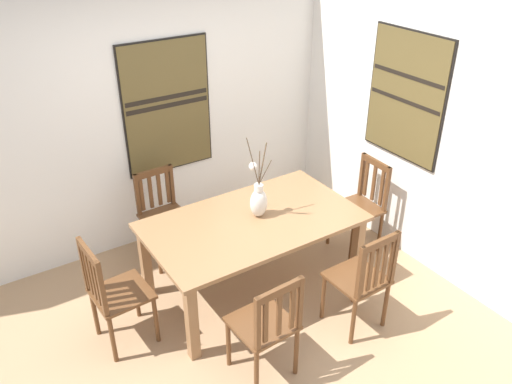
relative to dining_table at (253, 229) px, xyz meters
name	(u,v)px	position (x,y,z in m)	size (l,w,h in m)	color
ground_plane	(265,331)	(-0.21, -0.51, -0.65)	(6.40, 6.40, 0.03)	#A37F5B
wall_back	(158,109)	(-0.21, 1.35, 0.71)	(6.40, 0.12, 2.70)	silver
wall_side	(443,132)	(1.65, -0.51, 0.71)	(0.12, 6.40, 2.70)	silver
dining_table	(253,229)	(0.00, 0.00, 0.00)	(1.82, 1.05, 0.73)	#8E6642
centerpiece_vase	(258,199)	(0.08, 0.03, 0.26)	(0.24, 0.18, 0.78)	silver
chair_0	(267,325)	(-0.45, -0.89, -0.16)	(0.44, 0.44, 0.92)	brown
chair_1	(361,205)	(1.26, -0.02, -0.15)	(0.44, 0.44, 0.94)	brown
chair_2	(363,278)	(0.47, -0.89, -0.14)	(0.43, 0.43, 0.95)	brown
chair_3	(163,214)	(-0.45, 0.90, -0.16)	(0.43, 0.43, 0.90)	brown
chair_4	(113,292)	(-1.25, 0.03, -0.13)	(0.44, 0.44, 0.96)	brown
painting_on_back_wall	(167,107)	(-0.15, 1.28, 0.74)	(0.89, 0.05, 1.30)	black
painting_on_side_wall	(406,96)	(1.58, -0.11, 0.93)	(0.05, 0.87, 1.17)	black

